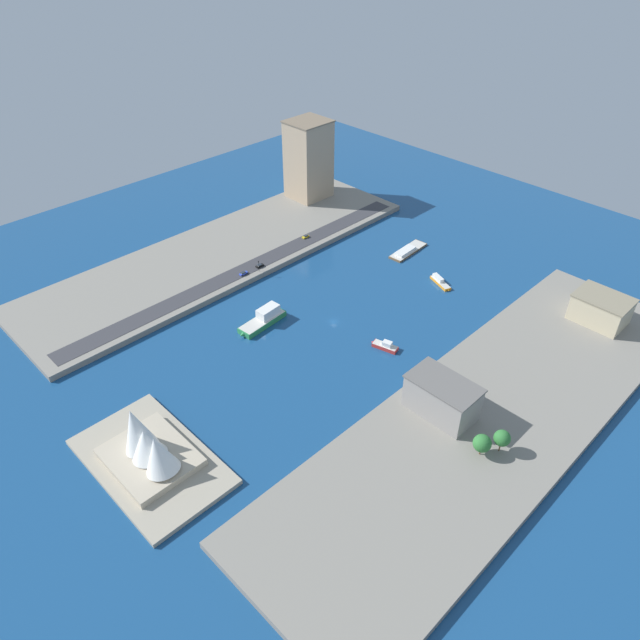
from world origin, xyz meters
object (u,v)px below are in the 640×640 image
at_px(carpark_squat_concrete, 442,397).
at_px(office_block_beige, 601,309).
at_px(ferry_green_doubledeck, 264,319).
at_px(traffic_light_waterfront, 259,264).
at_px(taxi_yellow_cab, 306,236).
at_px(water_taxi_orange, 440,282).
at_px(barge_flat_brown, 407,251).
at_px(suv_black, 260,266).
at_px(apartment_midrise_tan, 309,159).
at_px(opera_landmark, 147,446).
at_px(tugboat_red, 385,346).
at_px(hatchback_blue, 243,273).

bearing_deg(carpark_squat_concrete, office_block_beige, -99.27).
xyz_separation_m(ferry_green_doubledeck, traffic_light_waterfront, (35.40, -26.46, 4.64)).
relative_size(ferry_green_doubledeck, carpark_squat_concrete, 1.00).
bearing_deg(taxi_yellow_cab, water_taxi_orange, -166.31).
height_order(barge_flat_brown, suv_black, suv_black).
xyz_separation_m(apartment_midrise_tan, suv_black, (-48.08, 84.09, -24.68)).
xyz_separation_m(water_taxi_orange, traffic_light_waterfront, (75.07, 64.90, 6.15)).
relative_size(carpark_squat_concrete, suv_black, 6.12).
relative_size(suv_black, opera_landmark, 0.14).
distance_m(taxi_yellow_cab, opera_landmark, 178.05).
bearing_deg(suv_black, taxi_yellow_cab, -81.27).
distance_m(carpark_squat_concrete, suv_black, 138.88).
bearing_deg(water_taxi_orange, suv_black, 38.40).
relative_size(tugboat_red, water_taxi_orange, 0.86).
xyz_separation_m(apartment_midrise_tan, carpark_squat_concrete, (-185.37, 103.88, -17.67)).
bearing_deg(traffic_light_waterfront, suv_black, -44.83).
xyz_separation_m(apartment_midrise_tan, office_block_beige, (-202.58, -1.59, -18.66)).
height_order(barge_flat_brown, carpark_squat_concrete, carpark_squat_concrete).
height_order(carpark_squat_concrete, office_block_beige, carpark_squat_concrete).
bearing_deg(opera_landmark, traffic_light_waterfront, -57.30).
height_order(ferry_green_doubledeck, traffic_light_waterfront, traffic_light_waterfront).
bearing_deg(water_taxi_orange, taxi_yellow_cab, 13.69).
xyz_separation_m(ferry_green_doubledeck, opera_landmark, (-37.46, 87.04, 7.04)).
bearing_deg(barge_flat_brown, tugboat_red, 122.12).
relative_size(ferry_green_doubledeck, water_taxi_orange, 1.78).
bearing_deg(barge_flat_brown, opera_landmark, 99.28).
relative_size(office_block_beige, taxi_yellow_cab, 5.68).
distance_m(apartment_midrise_tan, office_block_beige, 203.44).
xyz_separation_m(tugboat_red, suv_black, (93.19, -1.85, 2.55)).
height_order(carpark_squat_concrete, taxi_yellow_cab, carpark_squat_concrete).
xyz_separation_m(traffic_light_waterfront, opera_landmark, (-72.85, 113.50, 2.40)).
bearing_deg(office_block_beige, carpark_squat_concrete, 80.73).
relative_size(apartment_midrise_tan, suv_black, 10.98).
bearing_deg(suv_black, ferry_green_doubledeck, 142.51).
height_order(hatchback_blue, traffic_light_waterfront, traffic_light_waterfront).
height_order(water_taxi_orange, traffic_light_waterfront, traffic_light_waterfront).
distance_m(tugboat_red, barge_flat_brown, 91.63).
bearing_deg(water_taxi_orange, tugboat_red, 103.32).
xyz_separation_m(tugboat_red, water_taxi_orange, (15.09, -63.74, -0.17)).
height_order(carpark_squat_concrete, suv_black, carpark_squat_concrete).
height_order(barge_flat_brown, opera_landmark, opera_landmark).
xyz_separation_m(ferry_green_doubledeck, taxi_yellow_cab, (44.76, -70.79, 1.21)).
xyz_separation_m(barge_flat_brown, taxi_yellow_cab, (50.81, 34.43, 2.98)).
height_order(traffic_light_waterfront, opera_landmark, opera_landmark).
bearing_deg(tugboat_red, ferry_green_doubledeck, 26.76).
bearing_deg(tugboat_red, barge_flat_brown, -57.88).
distance_m(water_taxi_orange, carpark_squat_concrete, 101.34).
relative_size(apartment_midrise_tan, hatchback_blue, 10.48).
bearing_deg(apartment_midrise_tan, taxi_yellow_cab, 134.30).
height_order(taxi_yellow_cab, opera_landmark, opera_landmark).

